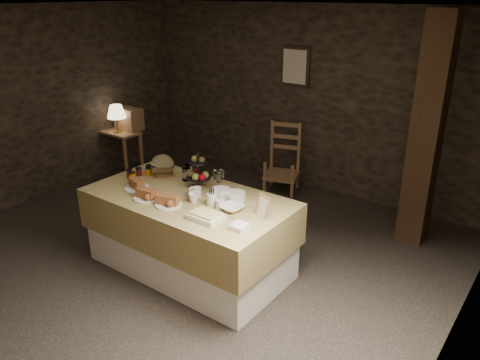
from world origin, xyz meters
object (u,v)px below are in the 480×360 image
Objects in this scene: wine_rack at (129,119)px; fruit_stand at (198,174)px; console_table at (120,139)px; timber_column at (427,134)px; buffet_table at (189,227)px; chair at (284,161)px; table_lamp at (116,112)px.

wine_rack is 1.11× the size of fruit_stand.
fruit_stand is (2.68, -1.15, 0.40)m from console_table.
wine_rack is 0.16× the size of timber_column.
timber_column is at bearing 50.35° from buffet_table.
timber_column is 2.52m from fruit_stand.
buffet_table is 3.16m from wine_rack.
chair is at bearing 96.40° from fruit_stand.
fruit_stand is at bearing -23.29° from console_table.
buffet_table is at bearing -73.22° from fruit_stand.
table_lamp is at bearing 153.46° from buffet_table.
chair is 2.20m from timber_column.
console_table is 0.46m from table_lamp.
console_table is at bearing -105.52° from wine_rack.
timber_column is (4.39, 0.68, 0.27)m from table_lamp.
table_lamp is at bearing -175.20° from chair.
table_lamp is 1.02× the size of wine_rack.
console_table is at bearing 135.00° from table_lamp.
console_table is at bearing 156.71° from fruit_stand.
fruit_stand is (0.24, -2.13, 0.54)m from chair.
console_table is (-2.76, 1.40, 0.10)m from buffet_table.
chair is (2.44, 0.98, -0.13)m from console_table.
buffet_table is 5.01× the size of wine_rack.
buffet_table is at bearing -129.65° from timber_column.
chair is 0.30× the size of timber_column.
table_lamp is (-2.71, 1.35, 0.55)m from buffet_table.
console_table is at bearing -176.64° from chair.
buffet_table is 2.98× the size of console_table.
chair reaches higher than console_table.
timber_column reaches higher than fruit_stand.
fruit_stand is (2.63, -1.10, -0.05)m from table_lamp.
table_lamp is 0.17× the size of timber_column.
chair is at bearing 18.52° from wine_rack.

